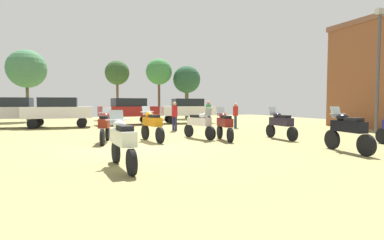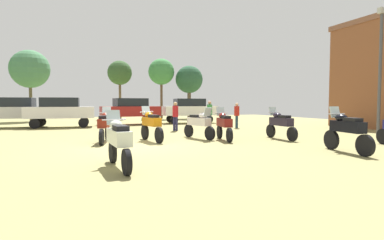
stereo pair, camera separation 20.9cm
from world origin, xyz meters
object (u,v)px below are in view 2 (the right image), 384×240
Objects in this scene: motorcycle_1 at (118,140)px; person_1 at (175,114)px; person_2 at (210,112)px; person_3 at (237,113)px; tree_4 at (30,69)px; motorcycle_4 at (151,124)px; tree_2 at (189,80)px; motorcycle_2 at (199,123)px; car_1 at (131,109)px; car_4 at (189,109)px; tree_3 at (120,73)px; car_5 at (61,110)px; motorcycle_7 at (281,123)px; motorcycle_8 at (224,124)px; car_3 at (15,110)px; tree_6 at (161,72)px; motorcycle_9 at (105,125)px; motorcycle_10 at (347,130)px; lamp_post at (380,64)px.

person_1 is (4.48, 9.30, 0.28)m from motorcycle_1.
person_2 reaches higher than person_3.
tree_4 is (-12.09, 12.68, 3.65)m from person_2.
motorcycle_4 is at bearing -71.72° from person_1.
motorcycle_4 is at bearing -115.07° from tree_2.
person_1 is at bearing 59.84° from motorcycle_1.
motorcycle_2 is 10.58m from car_1.
motorcycle_2 is at bearing 166.77° from car_4.
tree_2 is (1.61, 13.27, 3.19)m from person_3.
car_5 is at bearing -117.88° from tree_3.
tree_2 is (2.85, 19.46, 3.43)m from motorcycle_7.
person_2 is (7.27, 10.61, 0.33)m from motorcycle_1.
car_3 is at bearing 141.72° from motorcycle_8.
motorcycle_1 is 1.01× the size of motorcycle_7.
tree_4 reaches higher than tree_2.
tree_6 is (0.25, 12.97, 3.88)m from person_2.
motorcycle_2 is 19.76m from tree_3.
car_1 reaches higher than motorcycle_2.
motorcycle_4 reaches higher than motorcycle_9.
tree_3 is (-5.56, 14.63, 3.78)m from person_3.
tree_4 reaches higher than tree_6.
motorcycle_1 is 0.35× the size of tree_6.
tree_3 is at bearing 105.30° from motorcycle_8.
car_3 is at bearing 113.80° from motorcycle_4.
person_3 is at bearing -84.36° from tree_6.
tree_6 is at bearing -11.75° from tree_3.
car_5 is 0.69× the size of tree_4.
motorcycle_1 is at bearing 126.72° from person_2.
car_1 is (-1.37, 10.48, 0.46)m from motorcycle_2.
car_3 reaches higher than motorcycle_10.
tree_4 reaches higher than motorcycle_10.
car_4 is (12.54, 0.28, 0.00)m from car_3.
person_3 is (4.40, 0.53, -0.03)m from person_1.
person_1 is 15.37m from tree_2.
tree_4 reaches higher than car_4.
motorcycle_2 is 1.26× the size of person_1.
car_3 is (-6.81, 10.41, 0.43)m from motorcycle_4.
tree_6 is at bearing -51.81° from car_3.
motorcycle_4 reaches higher than motorcycle_7.
motorcycle_7 reaches higher than motorcycle_1.
lamp_post is (13.91, -1.45, 2.96)m from motorcycle_9.
motorcycle_9 is 9.03m from motorcycle_10.
motorcycle_2 is at bearing -44.71° from person_1.
car_3 is 22.26m from lamp_post.
motorcycle_8 is at bearing -105.99° from tree_2.
car_4 is at bearing -110.30° from tree_2.
motorcycle_4 is at bearing 168.52° from motorcycle_7.
motorcycle_7 is 7.04m from lamp_post.
person_2 is at bearing -146.12° from car_1.
car_5 reaches higher than motorcycle_4.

